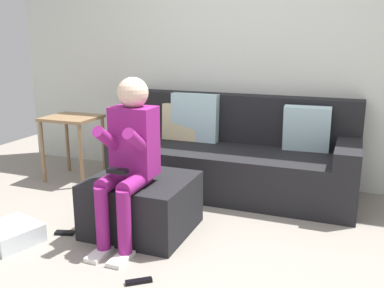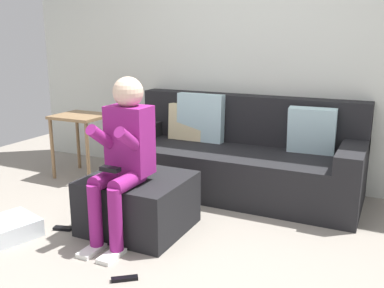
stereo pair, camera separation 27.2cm
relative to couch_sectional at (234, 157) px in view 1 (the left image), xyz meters
name	(u,v)px [view 1 (the left image)]	position (x,y,z in m)	size (l,w,h in m)	color
ground_plane	(169,267)	(0.01, -1.55, -0.33)	(6.93, 6.93, 0.00)	gray
wall_back	(249,46)	(0.01, 0.41, 1.02)	(5.33, 0.10, 2.71)	silver
couch_sectional	(234,157)	(0.00, 0.00, 0.00)	(2.25, 0.87, 0.90)	black
ottoman	(142,204)	(-0.40, -1.13, -0.12)	(0.74, 0.68, 0.42)	black
person_seated	(129,150)	(-0.40, -1.29, 0.34)	(0.30, 0.61, 1.17)	#8C1E72
storage_bin	(11,234)	(-1.18, -1.65, -0.26)	(0.36, 0.34, 0.13)	silver
side_table	(72,128)	(-1.62, -0.29, 0.21)	(0.52, 0.46, 0.66)	olive
remote_near_ottoman	(139,281)	(-0.08, -1.79, -0.32)	(0.16, 0.04, 0.02)	black
remote_by_storage_bin	(65,233)	(-0.91, -1.41, -0.32)	(0.14, 0.06, 0.02)	black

